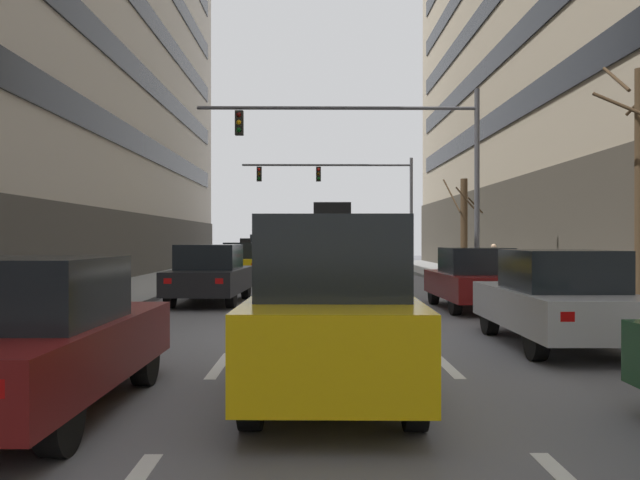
% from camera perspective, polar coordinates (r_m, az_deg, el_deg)
% --- Properties ---
extents(ground_plane, '(120.00, 120.00, 0.00)m').
position_cam_1_polar(ground_plane, '(12.79, 0.73, -8.21)').
color(ground_plane, slate).
extents(lane_stripe_l1_s3, '(0.16, 2.00, 0.01)m').
position_cam_1_polar(lane_stripe_l1_s3, '(9.92, -8.63, -10.62)').
color(lane_stripe_l1_s3, silver).
rests_on(lane_stripe_l1_s3, ground).
extents(lane_stripe_l1_s4, '(0.16, 2.00, 0.01)m').
position_cam_1_polar(lane_stripe_l1_s4, '(14.83, -5.90, -7.05)').
color(lane_stripe_l1_s4, silver).
rests_on(lane_stripe_l1_s4, ground).
extents(lane_stripe_l1_s5, '(0.16, 2.00, 0.01)m').
position_cam_1_polar(lane_stripe_l1_s5, '(19.78, -4.54, -5.25)').
color(lane_stripe_l1_s5, silver).
rests_on(lane_stripe_l1_s5, ground).
extents(lane_stripe_l1_s6, '(0.16, 2.00, 0.01)m').
position_cam_1_polar(lane_stripe_l1_s6, '(24.75, -3.74, -4.17)').
color(lane_stripe_l1_s6, silver).
rests_on(lane_stripe_l1_s6, ground).
extents(lane_stripe_l1_s7, '(0.16, 2.00, 0.01)m').
position_cam_1_polar(lane_stripe_l1_s7, '(29.74, -3.20, -3.46)').
color(lane_stripe_l1_s7, silver).
rests_on(lane_stripe_l1_s7, ground).
extents(lane_stripe_l1_s8, '(0.16, 2.00, 0.01)m').
position_cam_1_polar(lane_stripe_l1_s8, '(34.72, -2.82, -2.95)').
color(lane_stripe_l1_s8, silver).
rests_on(lane_stripe_l1_s8, ground).
extents(lane_stripe_l1_s9, '(0.16, 2.00, 0.01)m').
position_cam_1_polar(lane_stripe_l1_s9, '(39.71, -2.54, -2.56)').
color(lane_stripe_l1_s9, silver).
rests_on(lane_stripe_l1_s9, ground).
extents(lane_stripe_l1_s10, '(0.16, 2.00, 0.01)m').
position_cam_1_polar(lane_stripe_l1_s10, '(44.71, -2.32, -2.27)').
color(lane_stripe_l1_s10, silver).
rests_on(lane_stripe_l1_s10, ground).
extents(lane_stripe_l2_s3, '(0.16, 2.00, 0.01)m').
position_cam_1_polar(lane_stripe_l2_s3, '(10.01, 10.79, -10.52)').
color(lane_stripe_l2_s3, silver).
rests_on(lane_stripe_l2_s3, ground).
extents(lane_stripe_l2_s4, '(0.16, 2.00, 0.01)m').
position_cam_1_polar(lane_stripe_l2_s4, '(14.89, 6.97, -7.02)').
color(lane_stripe_l2_s4, silver).
rests_on(lane_stripe_l2_s4, ground).
extents(lane_stripe_l2_s5, '(0.16, 2.00, 0.01)m').
position_cam_1_polar(lane_stripe_l2_s5, '(19.83, 5.07, -5.24)').
color(lane_stripe_l2_s5, silver).
rests_on(lane_stripe_l2_s5, ground).
extents(lane_stripe_l2_s6, '(0.16, 2.00, 0.01)m').
position_cam_1_polar(lane_stripe_l2_s6, '(24.79, 3.93, -4.17)').
color(lane_stripe_l2_s6, silver).
rests_on(lane_stripe_l2_s6, ground).
extents(lane_stripe_l2_s7, '(0.16, 2.00, 0.01)m').
position_cam_1_polar(lane_stripe_l2_s7, '(29.77, 3.17, -3.45)').
color(lane_stripe_l2_s7, silver).
rests_on(lane_stripe_l2_s7, ground).
extents(lane_stripe_l2_s8, '(0.16, 2.00, 0.01)m').
position_cam_1_polar(lane_stripe_l2_s8, '(34.75, 2.64, -2.94)').
color(lane_stripe_l2_s8, silver).
rests_on(lane_stripe_l2_s8, ground).
extents(lane_stripe_l2_s9, '(0.16, 2.00, 0.01)m').
position_cam_1_polar(lane_stripe_l2_s9, '(39.74, 2.23, -2.56)').
color(lane_stripe_l2_s9, silver).
rests_on(lane_stripe_l2_s9, ground).
extents(lane_stripe_l2_s10, '(0.16, 2.00, 0.01)m').
position_cam_1_polar(lane_stripe_l2_s10, '(44.73, 1.92, -2.27)').
color(lane_stripe_l2_s10, silver).
rests_on(lane_stripe_l2_s10, ground).
extents(car_driving_0, '(1.96, 4.58, 2.21)m').
position_cam_1_polar(car_driving_0, '(36.76, -0.01, -1.07)').
color(car_driving_0, black).
rests_on(car_driving_0, ground).
extents(taxi_driving_1, '(1.92, 4.37, 2.27)m').
position_cam_1_polar(taxi_driving_1, '(7.72, 1.07, -5.88)').
color(taxi_driving_1, black).
rests_on(taxi_driving_1, ground).
extents(taxi_driving_2, '(2.10, 4.59, 1.87)m').
position_cam_1_polar(taxi_driving_2, '(29.34, -6.43, -1.88)').
color(taxi_driving_2, black).
rests_on(taxi_driving_2, ground).
extents(car_driving_3, '(2.06, 4.57, 1.69)m').
position_cam_1_polar(car_driving_3, '(19.15, -9.46, -2.95)').
color(car_driving_3, black).
rests_on(car_driving_3, ground).
extents(car_driving_4, '(1.90, 4.41, 2.12)m').
position_cam_1_polar(car_driving_4, '(42.19, -4.85, -0.98)').
color(car_driving_4, black).
rests_on(car_driving_4, ground).
extents(car_driving_5, '(1.90, 4.44, 1.66)m').
position_cam_1_polar(car_driving_5, '(7.60, -23.61, -7.72)').
color(car_driving_5, black).
rests_on(car_driving_5, ground).
extents(car_parked_1, '(1.88, 4.44, 1.66)m').
position_cam_1_polar(car_parked_1, '(12.05, 19.87, -4.82)').
color(car_parked_1, black).
rests_on(car_parked_1, ground).
extents(car_parked_2, '(1.87, 4.34, 1.62)m').
position_cam_1_polar(car_parked_2, '(17.71, 13.16, -3.31)').
color(car_parked_2, black).
rests_on(car_parked_2, ground).
extents(traffic_signal_0, '(9.73, 0.35, 6.89)m').
position_cam_1_polar(traffic_signal_0, '(23.02, 6.36, 7.57)').
color(traffic_signal_0, '#4C4C51').
rests_on(traffic_signal_0, sidewalk_right).
extents(traffic_signal_1, '(9.83, 0.35, 6.38)m').
position_cam_1_polar(traffic_signal_1, '(38.10, 2.74, 4.51)').
color(traffic_signal_1, '#4C4C51').
rests_on(traffic_signal_1, sidewalk_right).
extents(street_tree_0, '(2.16, 2.16, 5.73)m').
position_cam_1_polar(street_tree_0, '(14.93, 25.94, 4.20)').
color(street_tree_0, '#4C3823').
rests_on(street_tree_0, sidewalk_right).
extents(street_tree_2, '(1.72, 1.27, 4.38)m').
position_cam_1_polar(street_tree_2, '(29.75, 12.33, 1.13)').
color(street_tree_2, '#4C3823').
rests_on(street_tree_2, sidewalk_right).
extents(pedestrian_0, '(0.31, 0.50, 1.53)m').
position_cam_1_polar(pedestrian_0, '(25.41, 14.79, -1.79)').
color(pedestrian_0, black).
rests_on(pedestrian_0, sidewalk_right).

